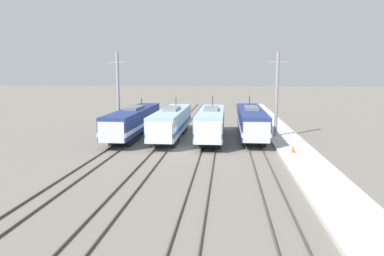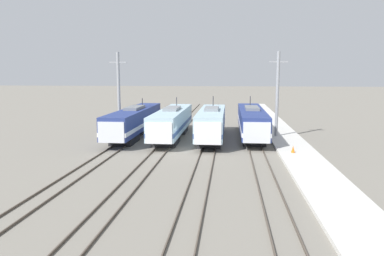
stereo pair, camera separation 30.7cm
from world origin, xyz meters
The scene contains 13 objects.
ground_plane centered at (0.00, 0.00, 0.00)m, with size 400.00×400.00×0.00m, color slate.
rail_pair_far_left centered at (-7.55, 0.00, 0.07)m, with size 1.51×120.00×0.15m.
rail_pair_center_left centered at (-2.52, 0.00, 0.07)m, with size 1.51×120.00×0.15m.
rail_pair_center_right centered at (2.52, 0.00, 0.07)m, with size 1.51×120.00×0.15m.
rail_pair_far_right centered at (7.55, 0.00, 0.07)m, with size 1.51×120.00×0.15m.
locomotive_far_left centered at (-7.55, 7.96, 2.03)m, with size 3.09×19.87×4.68m.
locomotive_center_left centered at (-2.52, 7.16, 2.04)m, with size 3.10×18.39×4.92m.
locomotive_center_right centered at (2.52, 6.44, 2.09)m, with size 3.07×16.77×5.18m.
locomotive_far_right centered at (7.55, 9.15, 2.02)m, with size 3.11×19.51×4.99m.
catenary_tower_left centered at (-9.76, 9.06, 5.58)m, with size 2.31×0.40×10.88m.
catenary_tower_right centered at (10.64, 9.06, 5.58)m, with size 2.31×0.40×10.88m.
platform centered at (11.70, 0.00, 0.13)m, with size 4.00×120.00×0.26m.
traffic_cone centered at (11.11, -1.09, 0.60)m, with size 0.39×0.39×0.68m.
Camera 1 is at (4.41, -38.79, 8.17)m, focal length 35.00 mm.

